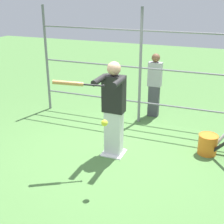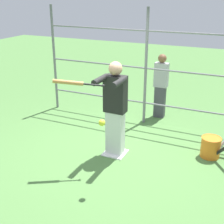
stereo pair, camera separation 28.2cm
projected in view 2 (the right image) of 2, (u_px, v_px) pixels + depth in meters
The scene contains 8 objects.
ground_plane at pixel (115, 153), 5.80m from camera, with size 24.00×24.00×0.00m, color #4C7A3D.
home_plate at pixel (115, 153), 5.80m from camera, with size 0.40×0.40×0.02m.
fence_backstop at pixel (146, 68), 6.69m from camera, with size 4.76×0.06×2.52m.
batter at pixel (115, 107), 5.44m from camera, with size 0.44×0.58×1.73m.
baseball_bat_swinging at pixel (73, 83), 4.83m from camera, with size 0.73×0.43×0.15m.
softball_in_flight at pixel (102, 123), 4.43m from camera, with size 0.10×0.10×0.10m.
bat_bucket at pixel (212, 146), 5.60m from camera, with size 0.71×0.72×0.70m.
bystander_behind_fence at pixel (161, 85), 7.18m from camera, with size 0.31×0.19×1.50m.
Camera 2 is at (-2.08, 4.67, 2.86)m, focal length 50.00 mm.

